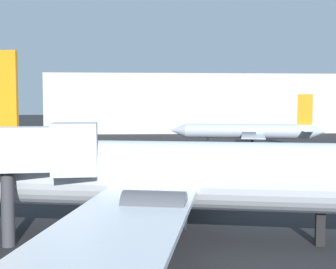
% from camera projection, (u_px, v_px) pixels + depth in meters
% --- Properties ---
extents(airplane_at_gate, '(32.87, 28.77, 10.94)m').
position_uv_depth(airplane_at_gate, '(175.00, 175.00, 25.97)').
color(airplane_at_gate, silver).
rests_on(airplane_at_gate, ground_plane).
extents(airplane_far_left, '(26.85, 24.62, 9.36)m').
position_uv_depth(airplane_far_left, '(248.00, 131.00, 80.22)').
color(airplane_far_left, '#B2BCCC').
rests_on(airplane_far_left, ground_plane).
extents(terminal_building, '(76.13, 25.49, 15.45)m').
position_uv_depth(terminal_building, '(189.00, 104.00, 128.58)').
color(terminal_building, beige).
rests_on(terminal_building, ground_plane).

